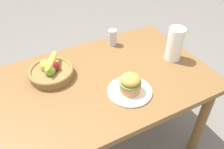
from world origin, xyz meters
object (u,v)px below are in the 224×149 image
(soda_can, at_px, (113,37))
(fruit_basket, at_px, (51,71))
(plate, at_px, (130,91))
(paper_towel_roll, at_px, (175,44))
(sandwich, at_px, (130,83))

(soda_can, distance_m, fruit_basket, 0.56)
(soda_can, bearing_deg, plate, -106.95)
(fruit_basket, bearing_deg, plate, -44.11)
(fruit_basket, distance_m, paper_towel_roll, 0.86)
(paper_towel_roll, bearing_deg, sandwich, -160.85)
(plate, height_order, soda_can, soda_can)
(soda_can, relative_size, fruit_basket, 0.43)
(paper_towel_roll, bearing_deg, soda_can, 128.91)
(plate, relative_size, fruit_basket, 0.94)
(plate, relative_size, soda_can, 2.16)
(soda_can, bearing_deg, paper_towel_roll, -51.09)
(sandwich, xyz_separation_m, soda_can, (0.16, 0.52, -0.01))
(soda_can, relative_size, paper_towel_roll, 0.53)
(paper_towel_roll, bearing_deg, fruit_basket, 166.06)
(sandwich, distance_m, paper_towel_roll, 0.48)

